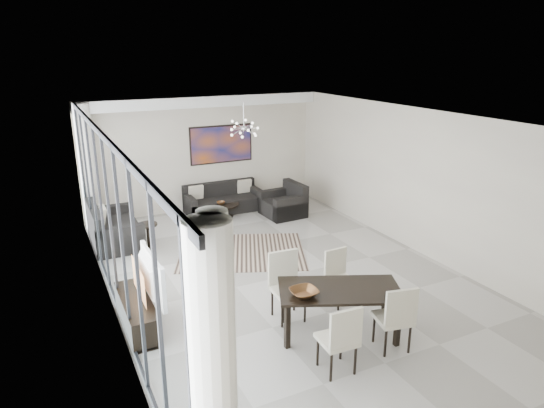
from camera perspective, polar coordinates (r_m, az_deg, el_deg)
room_shell at (r=8.67m, az=4.26°, el=0.75°), size 6.00×9.00×2.90m
window_wall at (r=7.62m, az=-17.83°, el=-2.39°), size 0.37×8.95×2.90m
soffit at (r=12.10m, az=-8.12°, el=11.86°), size 5.98×0.40×0.26m
painting at (r=12.58m, az=-5.97°, el=7.00°), size 1.68×0.04×0.98m
chandelier at (r=10.58m, az=-3.33°, el=8.88°), size 0.66×0.66×0.71m
rug at (r=10.03m, az=-3.56°, el=-5.62°), size 3.09×2.78×0.01m
coffee_table at (r=12.11m, az=-6.12°, el=-0.59°), size 0.94×0.94×0.33m
bowl_coffee at (r=12.00m, az=-6.04°, el=0.12°), size 0.25×0.25×0.07m
sofa_main at (r=12.50m, az=-5.76°, el=0.27°), size 1.95×0.80×0.71m
loveseat at (r=10.90m, az=-18.23°, el=-2.97°), size 0.95×1.70×0.85m
armchair at (r=12.09m, az=1.46°, el=-0.07°), size 0.96×1.01×0.81m
side_table at (r=10.35m, az=-14.38°, el=-3.20°), size 0.41×0.41×0.56m
tv_console at (r=7.68m, az=-15.61°, el=-12.24°), size 0.41×1.45×0.45m
television at (r=7.42m, az=-14.72°, el=-8.30°), size 0.18×1.20×0.69m
dining_table at (r=7.12m, az=7.95°, el=-10.48°), size 1.94×1.50×0.72m
dining_chair_sw at (r=6.34m, az=8.14°, el=-15.11°), size 0.47×0.47×0.98m
dining_chair_se at (r=6.90m, az=14.46°, el=-12.49°), size 0.54×0.54×0.99m
dining_chair_nw at (r=7.51m, az=1.64°, el=-8.95°), size 0.51×0.51×1.05m
dining_chair_ne at (r=8.03m, az=7.81°, el=-8.01°), size 0.43×0.43×0.90m
bowl_dining at (r=6.82m, az=3.79°, el=-10.37°), size 0.39×0.39×0.09m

